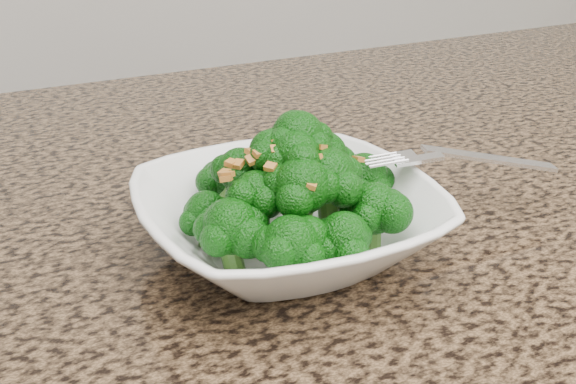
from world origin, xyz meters
name	(u,v)px	position (x,y,z in m)	size (l,w,h in m)	color
granite_counter	(406,236)	(0.00, 0.30, 0.89)	(1.64, 1.04, 0.03)	brown
bowl	(288,221)	(-0.11, 0.29, 0.93)	(0.22, 0.22, 0.05)	white
broccoli_pile	(288,144)	(-0.11, 0.29, 0.99)	(0.19, 0.19, 0.07)	#0B4E08
garlic_topping	(288,93)	(-0.11, 0.29, 1.02)	(0.11, 0.11, 0.01)	#BD7B2E
fork	(432,157)	(0.01, 0.28, 0.96)	(0.19, 0.03, 0.01)	silver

